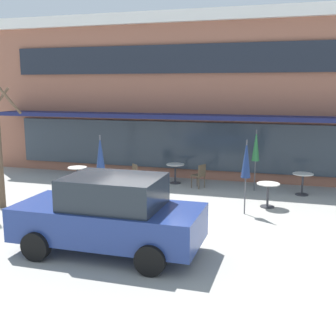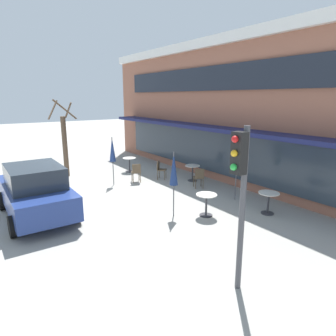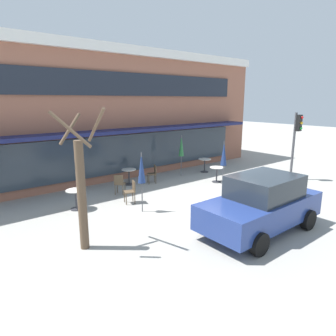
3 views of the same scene
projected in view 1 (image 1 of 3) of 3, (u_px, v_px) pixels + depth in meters
name	position (u px, v px, depth m)	size (l,w,h in m)	color
ground_plane	(139.00, 223.00, 11.55)	(80.00, 80.00, 0.00)	#9E9B93
building_facade	(210.00, 95.00, 20.29)	(19.15, 9.10, 6.59)	#935B47
cafe_table_near_wall	(175.00, 170.00, 16.23)	(0.70, 0.70, 0.76)	#333338
cafe_table_streetside	(303.00, 180.00, 14.48)	(0.70, 0.70, 0.76)	#333338
cafe_table_by_tree	(268.00, 191.00, 13.01)	(0.70, 0.70, 0.76)	#333338
cafe_table_mid_patio	(77.00, 174.00, 15.61)	(0.70, 0.70, 0.76)	#333338
patio_umbrella_green_folded	(246.00, 160.00, 12.11)	(0.28, 0.28, 2.20)	#4C4C51
patio_umbrella_cream_folded	(100.00, 153.00, 13.26)	(0.28, 0.28, 2.20)	#4C4C51
patio_umbrella_corner_open	(256.00, 146.00, 14.86)	(0.28, 0.28, 2.20)	#4C4C51
cafe_chair_0	(120.00, 181.00, 14.42)	(0.51, 0.51, 0.89)	brown
cafe_chair_1	(138.00, 174.00, 15.53)	(0.57, 0.57, 0.89)	brown
cafe_chair_2	(200.00, 174.00, 15.45)	(0.53, 0.53, 0.89)	brown
parked_sedan	(110.00, 215.00, 9.41)	(4.20, 2.02, 1.76)	navy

